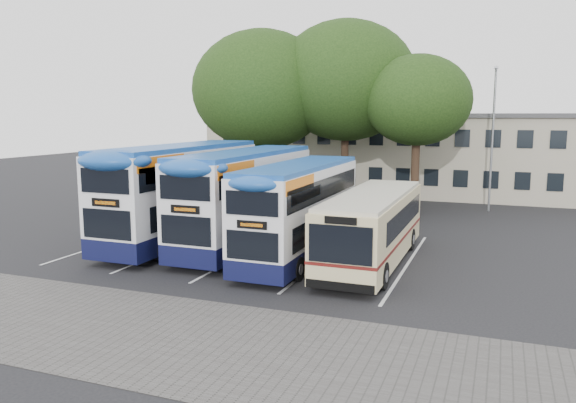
# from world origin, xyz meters

# --- Properties ---
(ground) EXTENTS (120.00, 120.00, 0.00)m
(ground) POSITION_xyz_m (0.00, 0.00, 0.00)
(ground) COLOR black
(ground) RESTS_ON ground
(paving_strip) EXTENTS (40.00, 6.00, 0.01)m
(paving_strip) POSITION_xyz_m (-2.00, -5.00, 0.01)
(paving_strip) COLOR #595654
(paving_strip) RESTS_ON ground
(bay_lines) EXTENTS (14.12, 11.00, 0.01)m
(bay_lines) POSITION_xyz_m (-3.75, 5.00, 0.01)
(bay_lines) COLOR silver
(bay_lines) RESTS_ON ground
(depot_building) EXTENTS (32.40, 8.40, 6.20)m
(depot_building) POSITION_xyz_m (0.00, 26.99, 3.15)
(depot_building) COLOR #B4B091
(depot_building) RESTS_ON ground
(lamp_post) EXTENTS (0.25, 1.05, 9.06)m
(lamp_post) POSITION_xyz_m (6.00, 19.97, 5.08)
(lamp_post) COLOR gray
(lamp_post) RESTS_ON ground
(tree_left) EXTENTS (9.32, 9.32, 11.72)m
(tree_left) POSITION_xyz_m (-8.62, 17.42, 7.74)
(tree_left) COLOR black
(tree_left) RESTS_ON ground
(tree_mid) EXTENTS (9.25, 9.25, 12.24)m
(tree_mid) POSITION_xyz_m (-3.22, 18.81, 8.30)
(tree_mid) COLOR black
(tree_mid) RESTS_ON ground
(tree_right) EXTENTS (6.44, 6.44, 9.70)m
(tree_right) POSITION_xyz_m (1.69, 17.11, 6.94)
(tree_right) COLOR black
(tree_right) RESTS_ON ground
(bus_dd_left) EXTENTS (2.72, 11.21, 4.67)m
(bus_dd_left) POSITION_xyz_m (-7.64, 5.54, 2.57)
(bus_dd_left) COLOR #0F123A
(bus_dd_left) RESTS_ON ground
(bus_dd_mid) EXTENTS (2.59, 10.69, 4.45)m
(bus_dd_mid) POSITION_xyz_m (-4.33, 5.68, 2.45)
(bus_dd_mid) COLOR #0F123A
(bus_dd_mid) RESTS_ON ground
(bus_dd_right) EXTENTS (2.37, 9.77, 4.07)m
(bus_dd_right) POSITION_xyz_m (-1.22, 4.42, 2.24)
(bus_dd_right) COLOR #0F123A
(bus_dd_right) RESTS_ON ground
(bus_single) EXTENTS (2.51, 9.88, 2.95)m
(bus_single) POSITION_xyz_m (1.84, 4.76, 1.67)
(bus_single) COLOR beige
(bus_single) RESTS_ON ground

